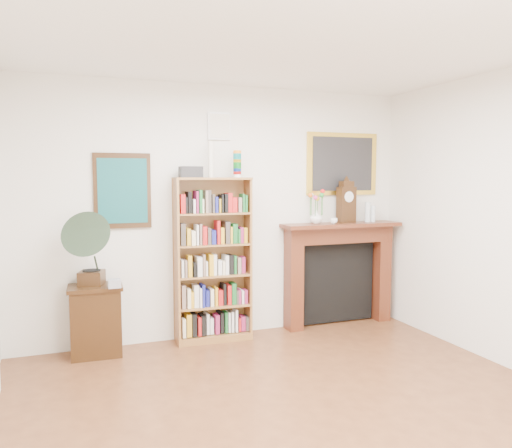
{
  "coord_description": "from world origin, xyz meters",
  "views": [
    {
      "loc": [
        -1.57,
        -2.85,
        1.79
      ],
      "look_at": [
        0.1,
        1.6,
        1.34
      ],
      "focal_mm": 35.0,
      "sensor_mm": 36.0,
      "label": 1
    }
  ],
  "objects_px": {
    "bookshelf": "(213,250)",
    "bottle_right": "(373,214)",
    "fireplace": "(338,264)",
    "flower_vase": "(316,217)",
    "side_cabinet": "(96,320)",
    "gramophone": "(91,244)",
    "teacup": "(334,221)",
    "bottle_left": "(368,212)",
    "mantel_clock": "(346,203)",
    "cd_stack": "(114,283)"
  },
  "relations": [
    {
      "from": "bookshelf",
      "to": "bottle_right",
      "type": "xyz_separation_m",
      "value": [
        2.04,
        0.02,
        0.35
      ]
    },
    {
      "from": "fireplace",
      "to": "flower_vase",
      "type": "bearing_deg",
      "value": -174.36
    },
    {
      "from": "bookshelf",
      "to": "fireplace",
      "type": "xyz_separation_m",
      "value": [
        1.59,
        0.06,
        -0.26
      ]
    },
    {
      "from": "side_cabinet",
      "to": "bookshelf",
      "type": "bearing_deg",
      "value": 4.44
    },
    {
      "from": "side_cabinet",
      "to": "gramophone",
      "type": "relative_size",
      "value": 0.95
    },
    {
      "from": "side_cabinet",
      "to": "bottle_right",
      "type": "height_order",
      "value": "bottle_right"
    },
    {
      "from": "bookshelf",
      "to": "bottle_right",
      "type": "height_order",
      "value": "bookshelf"
    },
    {
      "from": "flower_vase",
      "to": "teacup",
      "type": "height_order",
      "value": "flower_vase"
    },
    {
      "from": "side_cabinet",
      "to": "fireplace",
      "type": "xyz_separation_m",
      "value": [
        2.82,
        0.1,
        0.38
      ]
    },
    {
      "from": "side_cabinet",
      "to": "fireplace",
      "type": "bearing_deg",
      "value": 4.54
    },
    {
      "from": "fireplace",
      "to": "teacup",
      "type": "xyz_separation_m",
      "value": [
        -0.13,
        -0.12,
        0.54
      ]
    },
    {
      "from": "gramophone",
      "to": "bottle_left",
      "type": "distance_m",
      "value": 3.24
    },
    {
      "from": "gramophone",
      "to": "flower_vase",
      "type": "height_order",
      "value": "gramophone"
    },
    {
      "from": "side_cabinet",
      "to": "mantel_clock",
      "type": "xyz_separation_m",
      "value": [
        2.9,
        0.07,
        1.13
      ]
    },
    {
      "from": "cd_stack",
      "to": "side_cabinet",
      "type": "bearing_deg",
      "value": 137.82
    },
    {
      "from": "bottle_right",
      "to": "mantel_clock",
      "type": "bearing_deg",
      "value": 178.05
    },
    {
      "from": "gramophone",
      "to": "bottle_right",
      "type": "relative_size",
      "value": 3.76
    },
    {
      "from": "cd_stack",
      "to": "bottle_right",
      "type": "distance_m",
      "value": 3.16
    },
    {
      "from": "fireplace",
      "to": "bottle_left",
      "type": "height_order",
      "value": "bottle_left"
    },
    {
      "from": "fireplace",
      "to": "bottle_left",
      "type": "relative_size",
      "value": 6.16
    },
    {
      "from": "flower_vase",
      "to": "bottle_right",
      "type": "relative_size",
      "value": 0.77
    },
    {
      "from": "gramophone",
      "to": "bottle_right",
      "type": "xyz_separation_m",
      "value": [
        3.3,
        0.14,
        0.21
      ]
    },
    {
      "from": "gramophone",
      "to": "mantel_clock",
      "type": "distance_m",
      "value": 2.96
    },
    {
      "from": "side_cabinet",
      "to": "flower_vase",
      "type": "bearing_deg",
      "value": 4.16
    },
    {
      "from": "mantel_clock",
      "to": "flower_vase",
      "type": "bearing_deg",
      "value": 173.14
    },
    {
      "from": "mantel_clock",
      "to": "bottle_right",
      "type": "height_order",
      "value": "mantel_clock"
    },
    {
      "from": "mantel_clock",
      "to": "flower_vase",
      "type": "relative_size",
      "value": 3.26
    },
    {
      "from": "flower_vase",
      "to": "bottle_right",
      "type": "xyz_separation_m",
      "value": [
        0.77,
        -0.01,
        0.02
      ]
    },
    {
      "from": "mantel_clock",
      "to": "bottle_left",
      "type": "xyz_separation_m",
      "value": [
        0.3,
        -0.01,
        -0.12
      ]
    },
    {
      "from": "side_cabinet",
      "to": "bottle_right",
      "type": "relative_size",
      "value": 3.57
    },
    {
      "from": "teacup",
      "to": "bottle_right",
      "type": "xyz_separation_m",
      "value": [
        0.59,
        0.08,
        0.07
      ]
    },
    {
      "from": "bookshelf",
      "to": "cd_stack",
      "type": "bearing_deg",
      "value": -166.43
    },
    {
      "from": "gramophone",
      "to": "cd_stack",
      "type": "distance_m",
      "value": 0.44
    },
    {
      "from": "bookshelf",
      "to": "mantel_clock",
      "type": "bearing_deg",
      "value": 3.83
    },
    {
      "from": "side_cabinet",
      "to": "teacup",
      "type": "bearing_deg",
      "value": 2.06
    },
    {
      "from": "fireplace",
      "to": "gramophone",
      "type": "height_order",
      "value": "gramophone"
    },
    {
      "from": "side_cabinet",
      "to": "bottle_left",
      "type": "height_order",
      "value": "bottle_left"
    },
    {
      "from": "gramophone",
      "to": "flower_vase",
      "type": "distance_m",
      "value": 2.54
    },
    {
      "from": "bottle_left",
      "to": "bookshelf",
      "type": "bearing_deg",
      "value": -179.45
    },
    {
      "from": "fireplace",
      "to": "teacup",
      "type": "distance_m",
      "value": 0.57
    },
    {
      "from": "mantel_clock",
      "to": "bottle_left",
      "type": "bearing_deg",
      "value": -9.03
    },
    {
      "from": "mantel_clock",
      "to": "bottle_left",
      "type": "height_order",
      "value": "mantel_clock"
    },
    {
      "from": "bookshelf",
      "to": "bottle_right",
      "type": "distance_m",
      "value": 2.07
    },
    {
      "from": "side_cabinet",
      "to": "fireplace",
      "type": "height_order",
      "value": "fireplace"
    },
    {
      "from": "teacup",
      "to": "bottle_left",
      "type": "bearing_deg",
      "value": 8.91
    },
    {
      "from": "gramophone",
      "to": "teacup",
      "type": "distance_m",
      "value": 2.72
    },
    {
      "from": "fireplace",
      "to": "gramophone",
      "type": "distance_m",
      "value": 2.88
    },
    {
      "from": "gramophone",
      "to": "bottle_left",
      "type": "height_order",
      "value": "bottle_left"
    },
    {
      "from": "bookshelf",
      "to": "bottle_left",
      "type": "distance_m",
      "value": 2.0
    },
    {
      "from": "bottle_left",
      "to": "gramophone",
      "type": "bearing_deg",
      "value": -177.53
    }
  ]
}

